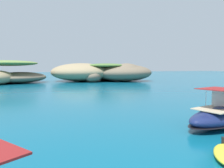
# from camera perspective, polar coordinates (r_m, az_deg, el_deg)

# --- Properties ---
(islet_large) EXTENTS (24.13, 22.17, 5.92)m
(islet_large) POSITION_cam_1_polar(r_m,az_deg,el_deg) (64.34, -26.55, 1.98)
(islet_large) COLOR #756651
(islet_large) RESTS_ON ground
(islet_small) EXTENTS (33.06, 25.12, 5.35)m
(islet_small) POSITION_cam_1_polar(r_m,az_deg,el_deg) (65.68, -2.16, 2.95)
(islet_small) COLOR #756651
(islet_small) RESTS_ON ground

